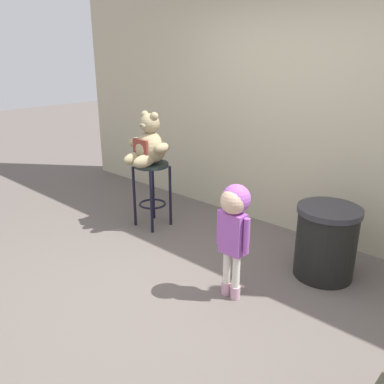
{
  "coord_description": "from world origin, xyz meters",
  "views": [
    {
      "loc": [
        2.07,
        -2.07,
        1.94
      ],
      "look_at": [
        -0.4,
        0.65,
        0.64
      ],
      "focal_mm": 37.48,
      "sensor_mm": 36.0,
      "label": 1
    }
  ],
  "objects_px": {
    "bar_stool_with_teddy": "(152,181)",
    "teddy_bear": "(149,145)",
    "trash_bin": "(326,242)",
    "child_walking": "(234,218)"
  },
  "relations": [
    {
      "from": "child_walking",
      "to": "trash_bin",
      "type": "distance_m",
      "value": 1.0
    },
    {
      "from": "teddy_bear",
      "to": "child_walking",
      "type": "xyz_separation_m",
      "value": [
        1.55,
        -0.51,
        -0.25
      ]
    },
    {
      "from": "bar_stool_with_teddy",
      "to": "child_walking",
      "type": "bearing_deg",
      "value": -19.18
    },
    {
      "from": "child_walking",
      "to": "trash_bin",
      "type": "bearing_deg",
      "value": 37.01
    },
    {
      "from": "bar_stool_with_teddy",
      "to": "teddy_bear",
      "type": "distance_m",
      "value": 0.43
    },
    {
      "from": "bar_stool_with_teddy",
      "to": "trash_bin",
      "type": "distance_m",
      "value": 2.0
    },
    {
      "from": "bar_stool_with_teddy",
      "to": "teddy_bear",
      "type": "height_order",
      "value": "teddy_bear"
    },
    {
      "from": "trash_bin",
      "to": "teddy_bear",
      "type": "bearing_deg",
      "value": -170.84
    },
    {
      "from": "bar_stool_with_teddy",
      "to": "teddy_bear",
      "type": "bearing_deg",
      "value": -90.0
    },
    {
      "from": "bar_stool_with_teddy",
      "to": "trash_bin",
      "type": "relative_size",
      "value": 1.14
    }
  ]
}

